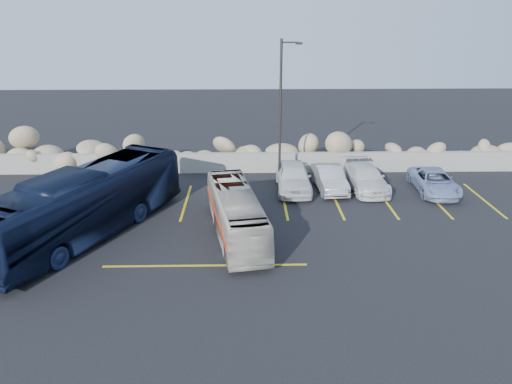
{
  "coord_description": "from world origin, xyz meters",
  "views": [
    {
      "loc": [
        0.63,
        -17.12,
        9.49
      ],
      "look_at": [
        1.07,
        4.0,
        1.65
      ],
      "focal_mm": 35.0,
      "sensor_mm": 36.0,
      "label": 1
    }
  ],
  "objects_px": {
    "tour_coach": "(86,203)",
    "car_b": "(329,178)",
    "lamppost": "(281,110)",
    "vintage_bus": "(236,213)",
    "car_d": "(434,182)",
    "car_c": "(365,178)",
    "car_a": "(293,177)"
  },
  "relations": [
    {
      "from": "car_a",
      "to": "car_d",
      "type": "distance_m",
      "value": 7.66
    },
    {
      "from": "tour_coach",
      "to": "car_d",
      "type": "relative_size",
      "value": 2.52
    },
    {
      "from": "vintage_bus",
      "to": "car_a",
      "type": "height_order",
      "value": "vintage_bus"
    },
    {
      "from": "car_c",
      "to": "car_d",
      "type": "distance_m",
      "value": 3.68
    },
    {
      "from": "lamppost",
      "to": "vintage_bus",
      "type": "distance_m",
      "value": 7.64
    },
    {
      "from": "tour_coach",
      "to": "car_d",
      "type": "xyz_separation_m",
      "value": [
        17.21,
        5.12,
        -0.91
      ]
    },
    {
      "from": "tour_coach",
      "to": "lamppost",
      "type": "bearing_deg",
      "value": 61.96
    },
    {
      "from": "car_a",
      "to": "tour_coach",
      "type": "bearing_deg",
      "value": -149.14
    },
    {
      "from": "lamppost",
      "to": "car_d",
      "type": "relative_size",
      "value": 1.86
    },
    {
      "from": "tour_coach",
      "to": "car_a",
      "type": "xyz_separation_m",
      "value": [
        9.57,
        5.59,
        -0.74
      ]
    },
    {
      "from": "lamppost",
      "to": "car_a",
      "type": "bearing_deg",
      "value": -49.46
    },
    {
      "from": "tour_coach",
      "to": "car_b",
      "type": "bearing_deg",
      "value": 52.28
    },
    {
      "from": "lamppost",
      "to": "car_b",
      "type": "xyz_separation_m",
      "value": [
        2.66,
        -0.75,
        -3.64
      ]
    },
    {
      "from": "tour_coach",
      "to": "car_a",
      "type": "height_order",
      "value": "tour_coach"
    },
    {
      "from": "car_c",
      "to": "car_d",
      "type": "xyz_separation_m",
      "value": [
        3.64,
        -0.55,
        -0.06
      ]
    },
    {
      "from": "tour_coach",
      "to": "car_a",
      "type": "relative_size",
      "value": 2.41
    },
    {
      "from": "vintage_bus",
      "to": "car_d",
      "type": "relative_size",
      "value": 1.73
    },
    {
      "from": "tour_coach",
      "to": "car_b",
      "type": "height_order",
      "value": "tour_coach"
    },
    {
      "from": "tour_coach",
      "to": "car_b",
      "type": "xyz_separation_m",
      "value": [
        11.56,
        5.61,
        -0.86
      ]
    },
    {
      "from": "lamppost",
      "to": "vintage_bus",
      "type": "height_order",
      "value": "lamppost"
    },
    {
      "from": "vintage_bus",
      "to": "tour_coach",
      "type": "xyz_separation_m",
      "value": [
        -6.53,
        0.12,
        0.47
      ]
    },
    {
      "from": "tour_coach",
      "to": "car_d",
      "type": "distance_m",
      "value": 17.98
    },
    {
      "from": "vintage_bus",
      "to": "car_a",
      "type": "xyz_separation_m",
      "value": [
        3.04,
        5.71,
        -0.27
      ]
    },
    {
      "from": "car_a",
      "to": "car_c",
      "type": "relative_size",
      "value": 1.0
    },
    {
      "from": "car_b",
      "to": "car_d",
      "type": "distance_m",
      "value": 5.67
    },
    {
      "from": "car_d",
      "to": "car_c",
      "type": "bearing_deg",
      "value": 173.0
    },
    {
      "from": "car_b",
      "to": "tour_coach",
      "type": "bearing_deg",
      "value": -158.27
    },
    {
      "from": "car_a",
      "to": "car_d",
      "type": "relative_size",
      "value": 1.05
    },
    {
      "from": "car_b",
      "to": "car_c",
      "type": "bearing_deg",
      "value": -2.56
    },
    {
      "from": "car_a",
      "to": "car_b",
      "type": "bearing_deg",
      "value": 1.31
    },
    {
      "from": "lamppost",
      "to": "tour_coach",
      "type": "bearing_deg",
      "value": -144.43
    },
    {
      "from": "car_c",
      "to": "lamppost",
      "type": "bearing_deg",
      "value": 167.42
    }
  ]
}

